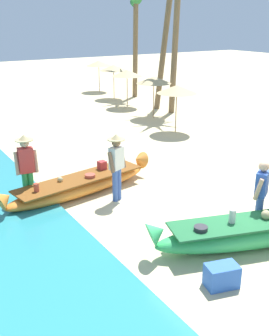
{
  "coord_description": "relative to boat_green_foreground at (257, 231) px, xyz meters",
  "views": [
    {
      "loc": [
        -6.07,
        -6.02,
        4.36
      ],
      "look_at": [
        -1.04,
        1.96,
        0.9
      ],
      "focal_mm": 43.56,
      "sensor_mm": 36.0,
      "label": 1
    }
  ],
  "objects": [
    {
      "name": "parasol_row_2",
      "position": [
        5.0,
        13.34,
        1.43
      ],
      "size": [
        1.6,
        1.6,
        1.91
      ],
      "color": "#8E6B47",
      "rests_on": "ground"
    },
    {
      "name": "boat_green_foreground",
      "position": [
        0.0,
        0.0,
        0.0
      ],
      "size": [
        4.61,
        2.07,
        0.87
      ],
      "color": "#38B760",
      "rests_on": "ground"
    },
    {
      "name": "parasol_row_0",
      "position": [
        4.03,
        7.94,
        1.43
      ],
      "size": [
        1.6,
        1.6,
        1.91
      ],
      "color": "#8E6B47",
      "rests_on": "ground"
    },
    {
      "name": "parasol_row_4",
      "position": [
        6.05,
        18.5,
        1.43
      ],
      "size": [
        1.6,
        1.6,
        1.91
      ],
      "color": "#8E6B47",
      "rests_on": "ground"
    },
    {
      "name": "person_tourist_customer",
      "position": [
        0.46,
        0.4,
        0.6
      ],
      "size": [
        0.57,
        0.44,
        1.62
      ],
      "color": "#3D5BA8",
      "rests_on": "ground"
    },
    {
      "name": "person_vendor_assistant",
      "position": [
        -3.24,
        4.54,
        0.7
      ],
      "size": [
        0.57,
        0.44,
        1.75
      ],
      "color": "green",
      "rests_on": "ground"
    },
    {
      "name": "boat_orange_midground",
      "position": [
        -1.95,
        4.26,
        -0.05
      ],
      "size": [
        4.6,
        1.49,
        0.78
      ],
      "color": "orange",
      "rests_on": "ground"
    },
    {
      "name": "person_vendor_hatted",
      "position": [
        -1.31,
        3.44,
        0.7
      ],
      "size": [
        0.58,
        0.44,
        1.74
      ],
      "color": "#3D5BA8",
      "rests_on": "ground"
    },
    {
      "name": "cooler_box",
      "position": [
        -1.57,
        -0.63,
        -0.11
      ],
      "size": [
        0.63,
        0.48,
        0.41
      ],
      "primitive_type": "cube",
      "rotation": [
        0.0,
        0.0,
        -0.27
      ],
      "color": "blue",
      "rests_on": "ground"
    },
    {
      "name": "parasol_row_1",
      "position": [
        4.76,
        10.58,
        1.43
      ],
      "size": [
        1.6,
        1.6,
        1.91
      ],
      "color": "#8E6B47",
      "rests_on": "ground"
    },
    {
      "name": "ground_plane",
      "position": [
        0.07,
        1.17,
        -0.31
      ],
      "size": [
        80.0,
        80.0,
        0.0
      ],
      "primitive_type": "plane",
      "color": "beige"
    },
    {
      "name": "parasol_row_3",
      "position": [
        5.62,
        15.83,
        1.43
      ],
      "size": [
        1.6,
        1.6,
        1.91
      ],
      "color": "#8E6B47",
      "rests_on": "ground"
    },
    {
      "name": "palm_tree_leaning_seaward",
      "position": [
        7.0,
        15.67,
        4.59
      ],
      "size": [
        2.29,
        2.67,
        6.15
      ],
      "color": "brown",
      "rests_on": "ground"
    }
  ]
}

